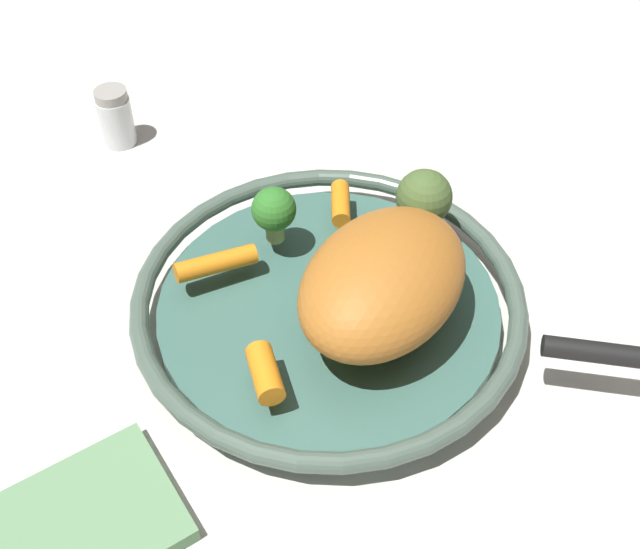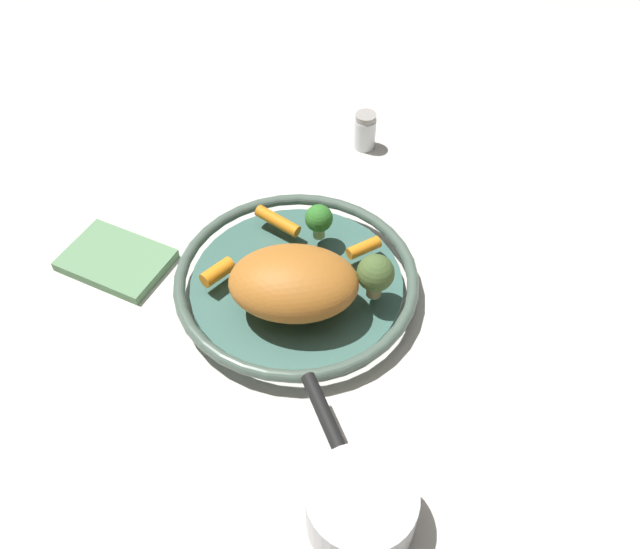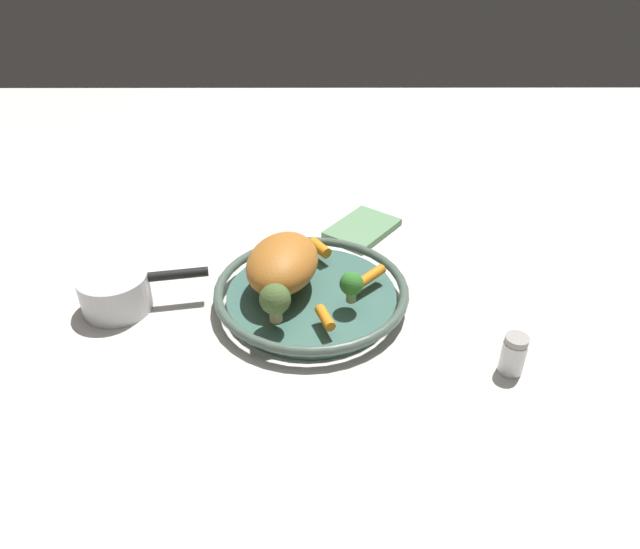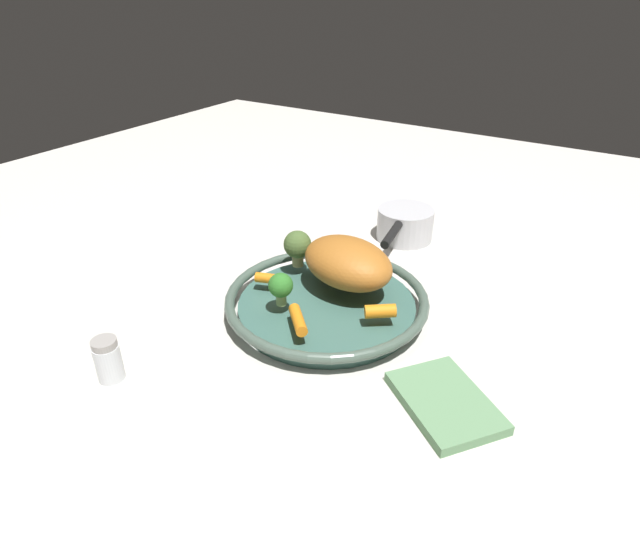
{
  "view_description": "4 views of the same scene",
  "coord_description": "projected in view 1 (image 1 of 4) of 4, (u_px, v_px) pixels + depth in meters",
  "views": [
    {
      "loc": [
        0.4,
        0.13,
        0.49
      ],
      "look_at": [
        -0.0,
        -0.01,
        0.05
      ],
      "focal_mm": 43.56,
      "sensor_mm": 36.0,
      "label": 1
    },
    {
      "loc": [
        0.08,
        0.58,
        0.7
      ],
      "look_at": [
        -0.03,
        0.03,
        0.06
      ],
      "focal_mm": 38.45,
      "sensor_mm": 36.0,
      "label": 2
    },
    {
      "loc": [
        -0.78,
        -0.01,
        0.59
      ],
      "look_at": [
        -0.01,
        -0.01,
        0.06
      ],
      "focal_mm": 33.28,
      "sensor_mm": 36.0,
      "label": 3
    },
    {
      "loc": [
        0.37,
        -0.6,
        0.47
      ],
      "look_at": [
        -0.01,
        -0.01,
        0.07
      ],
      "focal_mm": 30.03,
      "sensor_mm": 36.0,
      "label": 4
    }
  ],
  "objects": [
    {
      "name": "broccoli_floret_small",
      "position": [
        424.0,
        199.0,
        0.64
      ],
      "size": [
        0.05,
        0.05,
        0.06
      ],
      "color": "tan",
      "rests_on": "serving_bowl"
    },
    {
      "name": "serving_bowl",
      "position": [
        328.0,
        304.0,
        0.63
      ],
      "size": [
        0.32,
        0.32,
        0.04
      ],
      "color": "#3D665B",
      "rests_on": "ground_plane"
    },
    {
      "name": "baby_carrot_back",
      "position": [
        216.0,
        263.0,
        0.63
      ],
      "size": [
        0.06,
        0.06,
        0.02
      ],
      "primitive_type": "cylinder",
      "rotation": [
        1.64,
        0.0,
        3.91
      ],
      "color": "orange",
      "rests_on": "serving_bowl"
    },
    {
      "name": "ground_plane",
      "position": [
        328.0,
        320.0,
        0.65
      ],
      "size": [
        2.34,
        2.34,
        0.0
      ],
      "primitive_type": "plane",
      "color": "beige"
    },
    {
      "name": "baby_carrot_center",
      "position": [
        265.0,
        373.0,
        0.55
      ],
      "size": [
        0.05,
        0.04,
        0.02
      ],
      "primitive_type": "cylinder",
      "rotation": [
        1.6,
        0.0,
        5.33
      ],
      "color": "orange",
      "rests_on": "serving_bowl"
    },
    {
      "name": "roast_chicken_piece",
      "position": [
        383.0,
        281.0,
        0.57
      ],
      "size": [
        0.18,
        0.15,
        0.07
      ],
      "primitive_type": "ellipsoid",
      "rotation": [
        0.0,
        0.0,
        6.05
      ],
      "color": "#B36A26",
      "rests_on": "serving_bowl"
    },
    {
      "name": "broccoli_floret_edge",
      "position": [
        274.0,
        211.0,
        0.64
      ],
      "size": [
        0.04,
        0.04,
        0.05
      ],
      "color": "#96AB66",
      "rests_on": "serving_bowl"
    },
    {
      "name": "baby_carrot_left",
      "position": [
        341.0,
        203.0,
        0.68
      ],
      "size": [
        0.05,
        0.03,
        0.02
      ],
      "primitive_type": "cylinder",
      "rotation": [
        1.57,
        0.0,
        1.92
      ],
      "color": "orange",
      "rests_on": "serving_bowl"
    },
    {
      "name": "dish_towel",
      "position": [
        70.0,
        531.0,
        0.51
      ],
      "size": [
        0.17,
        0.16,
        0.01
      ],
      "primitive_type": "cube",
      "rotation": [
        0.0,
        0.0,
        -0.65
      ],
      "color": "#669366",
      "rests_on": "ground_plane"
    },
    {
      "name": "salt_shaker",
      "position": [
        116.0,
        117.0,
        0.79
      ],
      "size": [
        0.03,
        0.03,
        0.06
      ],
      "color": "silver",
      "rests_on": "ground_plane"
    }
  ]
}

